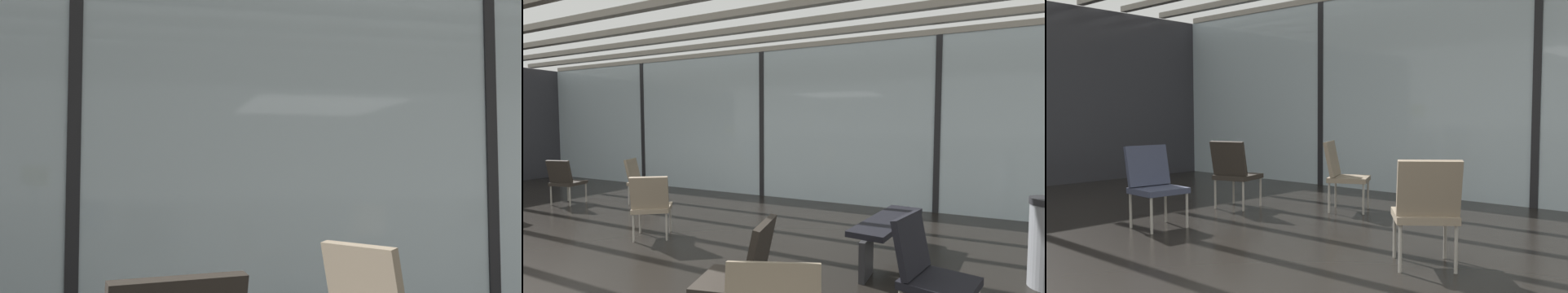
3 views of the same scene
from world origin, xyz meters
TOP-DOWN VIEW (x-y plane):
  - glass_curtain_wall at (0.00, 5.20)m, footprint 14.00×0.08m
  - window_mullion_0 at (-3.50, 5.20)m, footprint 0.10×0.12m
  - window_mullion_1 at (0.00, 5.20)m, footprint 0.10×0.12m
  - parked_airplane at (0.97, 11.65)m, footprint 13.70×4.34m

SIDE VIEW (x-z plane):
  - glass_curtain_wall at x=0.00m, z-range 0.00..3.07m
  - window_mullion_0 at x=-3.50m, z-range 0.00..3.07m
  - window_mullion_1 at x=0.00m, z-range 0.00..3.07m
  - parked_airplane at x=0.97m, z-range 0.00..4.35m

